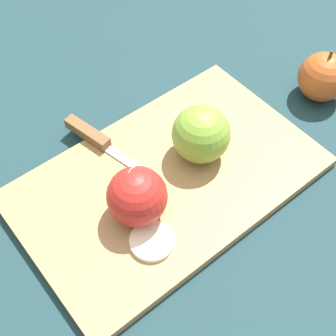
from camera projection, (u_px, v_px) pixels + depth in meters
The scene contains 7 objects.
ground_plane at pixel (168, 183), 0.67m from camera, with size 4.00×4.00×0.00m, color #193338.
cutting_board at pixel (168, 179), 0.66m from camera, with size 0.46×0.33×0.01m.
apple_half_left at pixel (201, 134), 0.65m from camera, with size 0.08×0.08×0.08m.
apple_half_right at pixel (137, 196), 0.59m from camera, with size 0.08×0.08×0.08m.
knife at pixel (93, 136), 0.69m from camera, with size 0.02×0.17×0.02m.
apple_slice at pixel (152, 241), 0.59m from camera, with size 0.06×0.06×0.01m.
apple_whole at pixel (323, 77), 0.74m from camera, with size 0.08×0.08×0.09m.
Camera 1 is at (0.29, 0.25, 0.55)m, focal length 50.00 mm.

